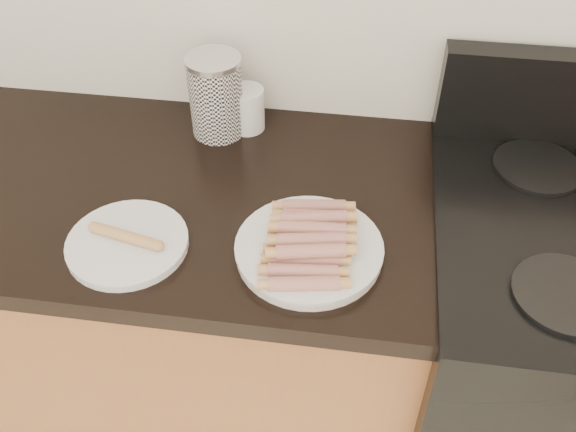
# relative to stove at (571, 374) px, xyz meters

# --- Properties ---
(stove) EXTENTS (0.76, 0.65, 0.91)m
(stove) POSITION_rel_stove_xyz_m (0.00, 0.00, 0.00)
(stove) COLOR black
(stove) RESTS_ON floor
(burner_near_left) EXTENTS (0.18, 0.18, 0.01)m
(burner_near_left) POSITION_rel_stove_xyz_m (-0.17, -0.17, 0.46)
(burner_near_left) COLOR black
(burner_near_left) RESTS_ON stove
(burner_far_left) EXTENTS (0.18, 0.18, 0.01)m
(burner_far_left) POSITION_rel_stove_xyz_m (-0.17, 0.17, 0.46)
(burner_far_left) COLOR black
(burner_far_left) RESTS_ON stove
(main_plate) EXTENTS (0.29, 0.29, 0.02)m
(main_plate) POSITION_rel_stove_xyz_m (-0.61, -0.13, 0.45)
(main_plate) COLOR white
(main_plate) RESTS_ON counter_slab
(side_plate) EXTENTS (0.25, 0.25, 0.02)m
(side_plate) POSITION_rel_stove_xyz_m (-0.93, -0.15, 0.45)
(side_plate) COLOR white
(side_plate) RESTS_ON counter_slab
(hotdog_pile) EXTENTS (0.12, 0.23, 0.05)m
(hotdog_pile) POSITION_rel_stove_xyz_m (-0.61, -0.13, 0.48)
(hotdog_pile) COLOR maroon
(hotdog_pile) RESTS_ON main_plate
(plain_sausages) EXTENTS (0.13, 0.05, 0.02)m
(plain_sausages) POSITION_rel_stove_xyz_m (-0.93, -0.15, 0.47)
(plain_sausages) COLOR #C96933
(plain_sausages) RESTS_ON side_plate
(canister) EXTENTS (0.12, 0.12, 0.18)m
(canister) POSITION_rel_stove_xyz_m (-0.85, 0.22, 0.54)
(canister) COLOR white
(canister) RESTS_ON counter_slab
(mug) EXTENTS (0.10, 0.10, 0.10)m
(mug) POSITION_rel_stove_xyz_m (-0.79, 0.24, 0.49)
(mug) COLOR silver
(mug) RESTS_ON counter_slab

